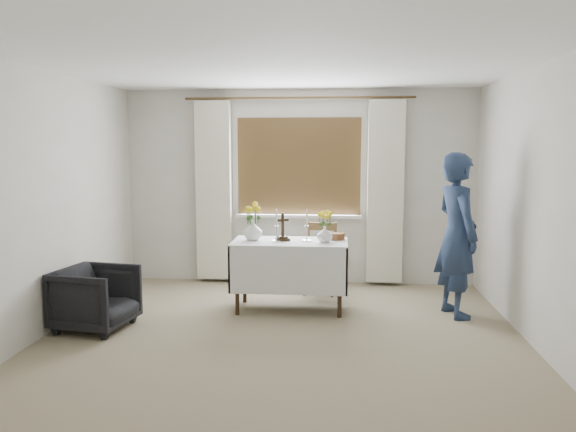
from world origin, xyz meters
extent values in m
plane|color=#988D69|center=(0.00, 0.00, 0.00)|extent=(5.00, 5.00, 0.00)
cube|color=white|center=(-0.01, 1.22, 0.38)|extent=(1.24, 0.64, 0.76)
imported|color=black|center=(-1.84, 0.40, 0.31)|extent=(0.78, 0.76, 0.62)
imported|color=navy|center=(1.75, 1.18, 0.86)|extent=(0.58, 0.72, 1.72)
cube|color=white|center=(0.00, 2.42, 0.30)|extent=(1.10, 0.10, 0.60)
imported|color=white|center=(-0.42, 1.24, 0.87)|extent=(0.21, 0.21, 0.21)
imported|color=white|center=(0.37, 1.17, 0.85)|extent=(0.20, 0.20, 0.17)
cylinder|color=brown|center=(0.49, 1.37, 0.80)|extent=(0.21, 0.21, 0.07)
camera|label=1|loc=(0.50, -4.73, 1.79)|focal=35.00mm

